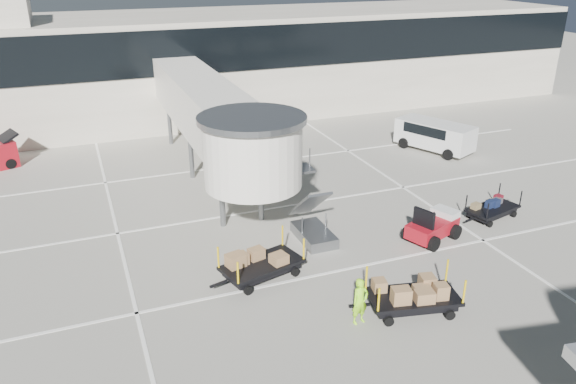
% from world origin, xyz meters
% --- Properties ---
extents(ground, '(140.00, 140.00, 0.00)m').
position_xyz_m(ground, '(0.00, 0.00, 0.00)').
color(ground, '#B7B4A4').
rests_on(ground, ground).
extents(lane_markings, '(40.00, 30.00, 0.02)m').
position_xyz_m(lane_markings, '(-0.67, 9.33, 0.01)').
color(lane_markings, white).
rests_on(lane_markings, ground).
extents(terminal, '(64.00, 12.11, 15.20)m').
position_xyz_m(terminal, '(-0.35, 29.94, 4.11)').
color(terminal, beige).
rests_on(terminal, ground).
extents(jet_bridge, '(5.70, 20.40, 6.03)m').
position_xyz_m(jet_bridge, '(-3.97, 12.26, 4.28)').
color(jet_bridge, white).
rests_on(jet_bridge, ground).
extents(baggage_tug, '(2.97, 2.48, 1.77)m').
position_xyz_m(baggage_tug, '(3.87, 3.04, 0.64)').
color(baggage_tug, maroon).
rests_on(baggage_tug, ground).
extents(suitcase_cart, '(3.56, 2.05, 1.36)m').
position_xyz_m(suitcase_cart, '(8.02, 3.88, 0.48)').
color(suitcase_cart, black).
rests_on(suitcase_cart, ground).
extents(box_cart_near, '(4.25, 2.35, 1.63)m').
position_xyz_m(box_cart_near, '(-0.26, -1.58, 0.61)').
color(box_cart_near, black).
rests_on(box_cart_near, ground).
extents(box_cart_far, '(4.22, 2.49, 1.62)m').
position_xyz_m(box_cart_far, '(-4.74, 2.79, 0.58)').
color(box_cart_far, black).
rests_on(box_cart_far, ground).
extents(ground_worker, '(0.72, 0.54, 1.82)m').
position_xyz_m(ground_worker, '(-2.45, -1.52, 0.91)').
color(ground_worker, '#9DFF1A').
rests_on(ground_worker, ground).
extents(minivan, '(4.02, 5.59, 1.97)m').
position_xyz_m(minivan, '(11.46, 14.12, 1.18)').
color(minivan, silver).
rests_on(minivan, ground).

